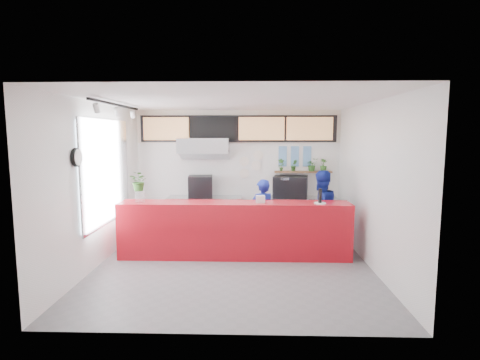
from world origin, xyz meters
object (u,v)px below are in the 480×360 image
at_px(service_counter, 234,230).
at_px(staff_right, 320,210).
at_px(panini_oven, 201,186).
at_px(staff_center, 262,214).
at_px(espresso_machine, 290,187).
at_px(pepper_mill, 320,196).

distance_m(service_counter, staff_right, 1.91).
xyz_separation_m(panini_oven, staff_center, (1.46, -1.20, -0.42)).
relative_size(espresso_machine, staff_right, 0.48).
bearing_deg(staff_center, espresso_machine, -141.73).
bearing_deg(pepper_mill, panini_oven, 143.26).
distance_m(panini_oven, pepper_mill, 3.18).
xyz_separation_m(espresso_machine, staff_right, (0.51, -1.17, -0.32)).
height_order(panini_oven, espresso_machine, panini_oven).
distance_m(service_counter, panini_oven, 2.10).
bearing_deg(panini_oven, pepper_mill, -42.52).
distance_m(espresso_machine, pepper_mill, 1.94).
bearing_deg(panini_oven, service_counter, -69.07).
bearing_deg(service_counter, espresso_machine, 54.69).
distance_m(panini_oven, staff_center, 1.94).
height_order(panini_oven, pepper_mill, panini_oven).
bearing_deg(pepper_mill, espresso_machine, 100.86).
relative_size(staff_center, pepper_mill, 5.38).
xyz_separation_m(panini_oven, espresso_machine, (2.18, 0.00, -0.00)).
bearing_deg(pepper_mill, staff_center, 147.27).
xyz_separation_m(staff_center, pepper_mill, (1.08, -0.69, 0.51)).
height_order(service_counter, panini_oven, panini_oven).
relative_size(service_counter, panini_oven, 7.86).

